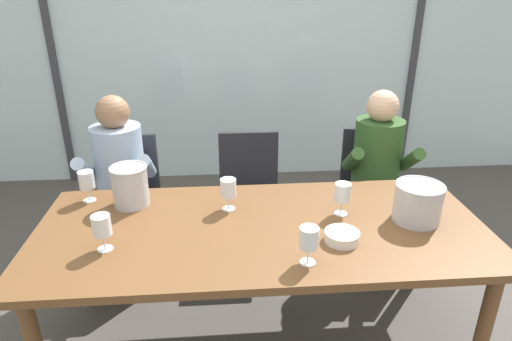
{
  "coord_description": "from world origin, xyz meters",
  "views": [
    {
      "loc": [
        -0.18,
        -1.9,
        1.86
      ],
      "look_at": [
        0.0,
        0.35,
        0.88
      ],
      "focal_mm": 31.1,
      "sensor_mm": 36.0,
      "label": 1
    }
  ],
  "objects": [
    {
      "name": "ground",
      "position": [
        0.0,
        1.0,
        0.0
      ],
      "size": [
        14.0,
        14.0,
        0.0
      ],
      "primitive_type": "plane",
      "color": "#4C4742"
    },
    {
      "name": "window_glass_panel",
      "position": [
        0.0,
        2.31,
        1.3
      ],
      "size": [
        7.43,
        0.03,
        2.6
      ],
      "primitive_type": "cube",
      "color": "silver",
      "rests_on": "ground"
    },
    {
      "name": "window_mullion_left",
      "position": [
        -1.67,
        2.29,
        1.3
      ],
      "size": [
        0.06,
        0.06,
        2.6
      ],
      "primitive_type": "cube",
      "color": "#38383D",
      "rests_on": "ground"
    },
    {
      "name": "window_mullion_right",
      "position": [
        1.67,
        2.29,
        1.3
      ],
      "size": [
        0.06,
        0.06,
        2.6
      ],
      "primitive_type": "cube",
      "color": "#38383D",
      "rests_on": "ground"
    },
    {
      "name": "hillside_vineyard",
      "position": [
        0.0,
        6.05,
        0.84
      ],
      "size": [
        13.43,
        2.4,
        1.68
      ],
      "primitive_type": "cube",
      "color": "#477A38",
      "rests_on": "ground"
    },
    {
      "name": "dining_table",
      "position": [
        0.0,
        0.0,
        0.66
      ],
      "size": [
        2.23,
        0.96,
        0.73
      ],
      "color": "brown",
      "rests_on": "ground"
    },
    {
      "name": "chair_near_curtain",
      "position": [
        -0.85,
        0.92,
        0.51
      ],
      "size": [
        0.46,
        0.46,
        0.88
      ],
      "rotation": [
        0.0,
        0.0,
        -0.04
      ],
      "color": "#232328",
      "rests_on": "ground"
    },
    {
      "name": "chair_left_of_center",
      "position": [
        -0.0,
        0.9,
        0.51
      ],
      "size": [
        0.44,
        0.44,
        0.88
      ],
      "rotation": [
        0.0,
        0.0,
        -0.01
      ],
      "color": "#232328",
      "rests_on": "ground"
    },
    {
      "name": "chair_center",
      "position": [
        0.88,
        0.91,
        0.51
      ],
      "size": [
        0.5,
        0.5,
        0.88
      ],
      "rotation": [
        0.0,
        0.0,
        -0.13
      ],
      "color": "#232328",
      "rests_on": "ground"
    },
    {
      "name": "person_pale_blue_shirt",
      "position": [
        -0.85,
        0.76,
        0.69
      ],
      "size": [
        0.48,
        0.62,
        1.2
      ],
      "rotation": [
        0.0,
        0.0,
        0.05
      ],
      "color": "#9EB2D1",
      "rests_on": "ground"
    },
    {
      "name": "person_olive_shirt",
      "position": [
        0.86,
        0.76,
        0.69
      ],
      "size": [
        0.49,
        0.63,
        1.2
      ],
      "rotation": [
        0.0,
        0.0,
        -0.09
      ],
      "color": "#2D5123",
      "rests_on": "ground"
    },
    {
      "name": "ice_bucket_primary",
      "position": [
        0.79,
        0.0,
        0.83
      ],
      "size": [
        0.24,
        0.24,
        0.2
      ],
      "color": "#B7B7BC",
      "rests_on": "dining_table"
    },
    {
      "name": "ice_bucket_secondary",
      "position": [
        -0.68,
        0.29,
        0.84
      ],
      "size": [
        0.2,
        0.2,
        0.22
      ],
      "color": "#B7B7BC",
      "rests_on": "dining_table"
    },
    {
      "name": "tasting_bowl",
      "position": [
        0.36,
        -0.17,
        0.75
      ],
      "size": [
        0.16,
        0.16,
        0.05
      ],
      "primitive_type": "cylinder",
      "color": "silver",
      "rests_on": "dining_table"
    },
    {
      "name": "wine_glass_by_left_taster",
      "position": [
        0.42,
        0.09,
        0.85
      ],
      "size": [
        0.08,
        0.08,
        0.17
      ],
      "color": "silver",
      "rests_on": "dining_table"
    },
    {
      "name": "wine_glass_near_bucket",
      "position": [
        0.17,
        -0.32,
        0.84
      ],
      "size": [
        0.08,
        0.08,
        0.17
      ],
      "color": "silver",
      "rests_on": "dining_table"
    },
    {
      "name": "wine_glass_center_pour",
      "position": [
        -0.16,
        0.19,
        0.84
      ],
      "size": [
        0.08,
        0.08,
        0.17
      ],
      "color": "silver",
      "rests_on": "dining_table"
    },
    {
      "name": "wine_glass_by_right_taster",
      "position": [
        -0.73,
        -0.15,
        0.84
      ],
      "size": [
        0.08,
        0.08,
        0.17
      ],
      "color": "silver",
      "rests_on": "dining_table"
    },
    {
      "name": "wine_glass_spare_empty",
      "position": [
        -0.92,
        0.35,
        0.84
      ],
      "size": [
        0.08,
        0.08,
        0.17
      ],
      "color": "silver",
      "rests_on": "dining_table"
    }
  ]
}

